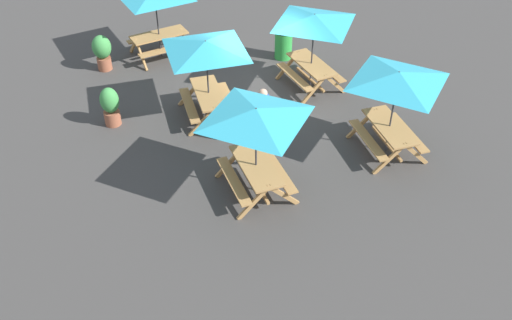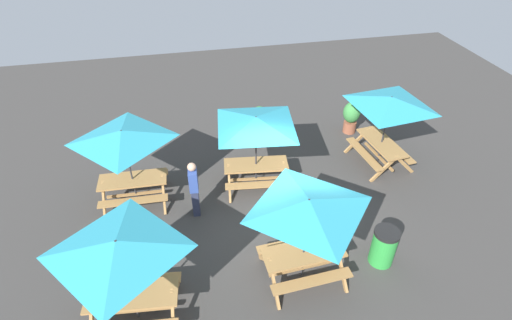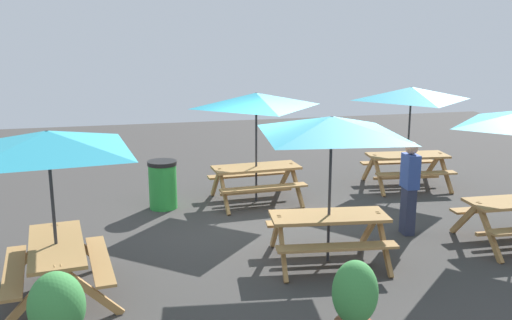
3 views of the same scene
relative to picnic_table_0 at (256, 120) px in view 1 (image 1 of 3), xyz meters
The scene contains 9 objects.
ground_plane 4.55m from the picnic_table_0, 156.09° to the left, with size 24.90×24.90×0.00m, color #3D3A38.
picnic_table_0 is the anchor object (origin of this frame).
picnic_table_1 3.39m from the picnic_table_0, behind, with size 2.81×2.81×2.34m.
picnic_table_2 5.05m from the picnic_table_0, 137.93° to the left, with size 2.12×2.12×2.34m.
picnic_table_4 3.69m from the picnic_table_0, 91.67° to the left, with size 2.20×2.20×2.34m.
trash_bin_green 6.79m from the picnic_table_0, 149.11° to the left, with size 0.59×0.59×0.98m.
potted_plant_0 7.62m from the picnic_table_0, 163.72° to the right, with size 0.59×0.59×1.14m.
potted_plant_1 4.98m from the picnic_table_0, 148.24° to the right, with size 0.51×0.51×1.13m.
person_standing 2.12m from the picnic_table_0, 151.31° to the left, with size 0.25×0.38×1.67m.
Camera 1 is at (13.07, -5.66, 8.93)m, focal length 40.00 mm.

